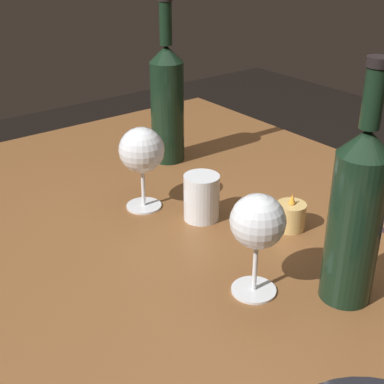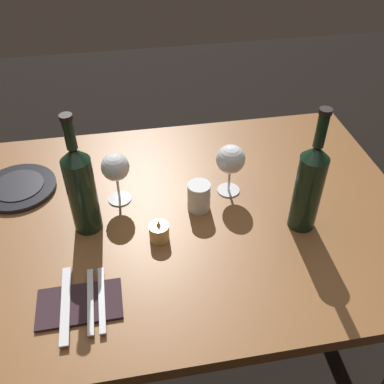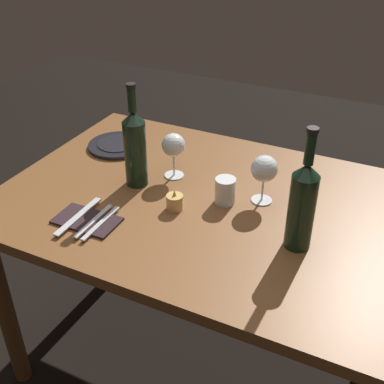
{
  "view_description": "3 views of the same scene",
  "coord_description": "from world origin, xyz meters",
  "views": [
    {
      "loc": [
        0.63,
        -0.56,
        1.23
      ],
      "look_at": [
        -0.05,
        -0.04,
        0.8
      ],
      "focal_mm": 51.63,
      "sensor_mm": 36.0,
      "label": 1
    },
    {
      "loc": [
        0.12,
        0.88,
        1.57
      ],
      "look_at": [
        -0.03,
        0.04,
        0.85
      ],
      "focal_mm": 40.64,
      "sensor_mm": 36.0,
      "label": 2
    },
    {
      "loc": [
        -0.52,
        1.18,
        1.58
      ],
      "look_at": [
        0.03,
        0.05,
        0.79
      ],
      "focal_mm": 45.82,
      "sensor_mm": 36.0,
      "label": 3
    }
  ],
  "objects": [
    {
      "name": "fork_inner",
      "position": [
        0.24,
        0.26,
        0.75
      ],
      "size": [
        0.02,
        0.18,
        0.0
      ],
      "color": "silver",
      "rests_on": "folded_napkin"
    },
    {
      "name": "wine_bottle",
      "position": [
        -0.32,
        0.1,
        0.88
      ],
      "size": [
        0.07,
        0.07,
        0.35
      ],
      "color": "black",
      "rests_on": "dining_table"
    },
    {
      "name": "votive_candle",
      "position": [
        0.07,
        0.09,
        0.76
      ],
      "size": [
        0.05,
        0.05,
        0.07
      ],
      "color": "#DBB266",
      "rests_on": "dining_table"
    },
    {
      "name": "dining_table",
      "position": [
        0.0,
        0.0,
        0.65
      ],
      "size": [
        1.3,
        0.9,
        0.74
      ],
      "color": "brown",
      "rests_on": "ground"
    },
    {
      "name": "dinner_plate",
      "position": [
        0.45,
        -0.18,
        0.75
      ],
      "size": [
        0.22,
        0.22,
        0.02
      ],
      "color": "black",
      "rests_on": "dining_table"
    },
    {
      "name": "folded_napkin",
      "position": [
        0.27,
        0.26,
        0.74
      ],
      "size": [
        0.19,
        0.11,
        0.01
      ],
      "color": "#2D1E23",
      "rests_on": "dining_table"
    },
    {
      "name": "water_tumbler",
      "position": [
        -0.06,
        -0.01,
        0.78
      ],
      "size": [
        0.06,
        0.06,
        0.08
      ],
      "color": "white",
      "rests_on": "dining_table"
    },
    {
      "name": "ground_plane",
      "position": [
        0.0,
        0.0,
        0.0
      ],
      "size": [
        6.0,
        6.0,
        0.0
      ],
      "primitive_type": "plane",
      "color": "black"
    },
    {
      "name": "wine_bottle_second",
      "position": [
        0.25,
        0.01,
        0.88
      ],
      "size": [
        0.07,
        0.07,
        0.34
      ],
      "color": "black",
      "rests_on": "dining_table"
    },
    {
      "name": "wine_glass_right",
      "position": [
        0.16,
        -0.09,
        0.85
      ],
      "size": [
        0.08,
        0.08,
        0.16
      ],
      "color": "white",
      "rests_on": "dining_table"
    },
    {
      "name": "wine_glass_left",
      "position": [
        -0.16,
        -0.07,
        0.85
      ],
      "size": [
        0.08,
        0.08,
        0.16
      ],
      "color": "white",
      "rests_on": "dining_table"
    },
    {
      "name": "fork_outer",
      "position": [
        0.22,
        0.26,
        0.75
      ],
      "size": [
        0.02,
        0.18,
        0.0
      ],
      "color": "silver",
      "rests_on": "folded_napkin"
    },
    {
      "name": "table_knife",
      "position": [
        0.3,
        0.26,
        0.75
      ],
      "size": [
        0.02,
        0.21,
        0.0
      ],
      "color": "silver",
      "rests_on": "folded_napkin"
    }
  ]
}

